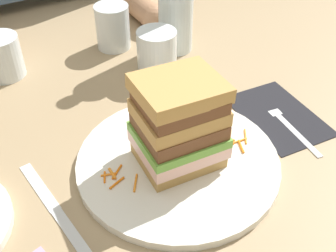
{
  "coord_description": "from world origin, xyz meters",
  "views": [
    {
      "loc": [
        -0.23,
        -0.37,
        0.44
      ],
      "look_at": [
        0.0,
        0.03,
        0.05
      ],
      "focal_mm": 45.21,
      "sensor_mm": 36.0,
      "label": 1
    }
  ],
  "objects_px": {
    "main_plate": "(178,162)",
    "knife": "(56,211)",
    "empty_tumbler_0": "(1,57)",
    "sandwich": "(179,123)",
    "empty_tumbler_1": "(113,27)",
    "juice_glass": "(157,56)",
    "napkin_dark": "(278,115)",
    "fork": "(286,121)"
  },
  "relations": [
    {
      "from": "knife",
      "to": "empty_tumbler_0",
      "type": "height_order",
      "value": "empty_tumbler_0"
    },
    {
      "from": "main_plate",
      "to": "fork",
      "type": "height_order",
      "value": "main_plate"
    },
    {
      "from": "empty_tumbler_1",
      "to": "main_plate",
      "type": "bearing_deg",
      "value": -100.02
    },
    {
      "from": "knife",
      "to": "juice_glass",
      "type": "bearing_deg",
      "value": 39.17
    },
    {
      "from": "sandwich",
      "to": "napkin_dark",
      "type": "distance_m",
      "value": 0.22
    },
    {
      "from": "sandwich",
      "to": "juice_glass",
      "type": "bearing_deg",
      "value": 68.09
    },
    {
      "from": "sandwich",
      "to": "empty_tumbler_1",
      "type": "xyz_separation_m",
      "value": [
        0.07,
        0.37,
        -0.03
      ]
    },
    {
      "from": "main_plate",
      "to": "sandwich",
      "type": "relative_size",
      "value": 2.15
    },
    {
      "from": "sandwich",
      "to": "empty_tumbler_1",
      "type": "bearing_deg",
      "value": 79.93
    },
    {
      "from": "main_plate",
      "to": "fork",
      "type": "relative_size",
      "value": 1.77
    },
    {
      "from": "fork",
      "to": "juice_glass",
      "type": "height_order",
      "value": "juice_glass"
    },
    {
      "from": "fork",
      "to": "empty_tumbler_1",
      "type": "relative_size",
      "value": 1.84
    },
    {
      "from": "juice_glass",
      "to": "empty_tumbler_0",
      "type": "bearing_deg",
      "value": 150.75
    },
    {
      "from": "napkin_dark",
      "to": "fork",
      "type": "bearing_deg",
      "value": -96.52
    },
    {
      "from": "napkin_dark",
      "to": "empty_tumbler_1",
      "type": "relative_size",
      "value": 1.88
    },
    {
      "from": "napkin_dark",
      "to": "knife",
      "type": "relative_size",
      "value": 0.85
    },
    {
      "from": "knife",
      "to": "empty_tumbler_1",
      "type": "xyz_separation_m",
      "value": [
        0.25,
        0.36,
        0.04
      ]
    },
    {
      "from": "napkin_dark",
      "to": "empty_tumbler_0",
      "type": "xyz_separation_m",
      "value": [
        -0.37,
        0.36,
        0.04
      ]
    },
    {
      "from": "fork",
      "to": "empty_tumbler_1",
      "type": "distance_m",
      "value": 0.4
    },
    {
      "from": "main_plate",
      "to": "knife",
      "type": "relative_size",
      "value": 1.48
    },
    {
      "from": "napkin_dark",
      "to": "juice_glass",
      "type": "relative_size",
      "value": 1.92
    },
    {
      "from": "juice_glass",
      "to": "empty_tumbler_1",
      "type": "bearing_deg",
      "value": 101.43
    },
    {
      "from": "fork",
      "to": "empty_tumbler_0",
      "type": "xyz_separation_m",
      "value": [
        -0.36,
        0.38,
        0.03
      ]
    },
    {
      "from": "napkin_dark",
      "to": "fork",
      "type": "height_order",
      "value": "fork"
    },
    {
      "from": "fork",
      "to": "empty_tumbler_0",
      "type": "distance_m",
      "value": 0.53
    },
    {
      "from": "knife",
      "to": "juice_glass",
      "type": "height_order",
      "value": "juice_glass"
    },
    {
      "from": "empty_tumbler_1",
      "to": "sandwich",
      "type": "bearing_deg",
      "value": -100.07
    },
    {
      "from": "fork",
      "to": "empty_tumbler_0",
      "type": "height_order",
      "value": "empty_tumbler_0"
    },
    {
      "from": "empty_tumbler_0",
      "to": "juice_glass",
      "type": "bearing_deg",
      "value": -29.25
    },
    {
      "from": "juice_glass",
      "to": "empty_tumbler_1",
      "type": "height_order",
      "value": "empty_tumbler_1"
    },
    {
      "from": "fork",
      "to": "main_plate",
      "type": "bearing_deg",
      "value": 178.06
    },
    {
      "from": "knife",
      "to": "empty_tumbler_0",
      "type": "xyz_separation_m",
      "value": [
        0.02,
        0.37,
        0.04
      ]
    },
    {
      "from": "sandwich",
      "to": "knife",
      "type": "bearing_deg",
      "value": 178.11
    },
    {
      "from": "napkin_dark",
      "to": "empty_tumbler_0",
      "type": "distance_m",
      "value": 0.51
    },
    {
      "from": "sandwich",
      "to": "fork",
      "type": "distance_m",
      "value": 0.22
    },
    {
      "from": "knife",
      "to": "juice_glass",
      "type": "distance_m",
      "value": 0.36
    },
    {
      "from": "sandwich",
      "to": "napkin_dark",
      "type": "relative_size",
      "value": 0.81
    },
    {
      "from": "empty_tumbler_1",
      "to": "empty_tumbler_0",
      "type": "bearing_deg",
      "value": 178.88
    },
    {
      "from": "knife",
      "to": "juice_glass",
      "type": "relative_size",
      "value": 2.27
    },
    {
      "from": "napkin_dark",
      "to": "knife",
      "type": "bearing_deg",
      "value": -178.71
    },
    {
      "from": "sandwich",
      "to": "juice_glass",
      "type": "height_order",
      "value": "sandwich"
    },
    {
      "from": "fork",
      "to": "knife",
      "type": "height_order",
      "value": "fork"
    }
  ]
}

